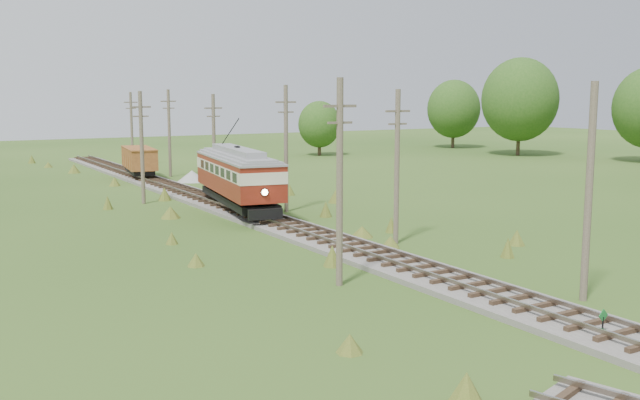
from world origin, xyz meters
TOP-DOWN VIEW (x-y plane):
  - railbed_main at (0.00, 34.00)m, footprint 3.60×96.00m
  - switch_marker at (-0.20, 1.50)m, footprint 0.45×0.06m
  - streetcar at (-0.00, 32.28)m, footprint 5.27×13.61m
  - gondola at (0.00, 56.34)m, footprint 3.63×8.09m
  - gravel_pile at (3.88, 51.58)m, footprint 2.98×3.16m
  - utility_pole_r_1 at (3.10, 5.00)m, footprint 0.30×0.30m
  - utility_pole_r_2 at (3.30, 18.00)m, footprint 1.60×0.30m
  - utility_pole_r_3 at (3.20, 31.00)m, footprint 1.60×0.30m
  - utility_pole_r_4 at (3.00, 44.00)m, footprint 1.60×0.30m
  - utility_pole_r_5 at (3.40, 57.00)m, footprint 1.60×0.30m
  - utility_pole_r_6 at (3.20, 70.00)m, footprint 1.60×0.30m
  - utility_pole_l_a at (-4.20, 12.00)m, footprint 1.60×0.30m
  - utility_pole_l_b at (-4.50, 40.00)m, footprint 1.60×0.30m
  - tree_right_4 at (54.00, 58.00)m, footprint 10.50×10.50m
  - tree_right_5 at (56.00, 74.00)m, footprint 8.40×8.40m
  - tree_mid_b at (30.00, 72.00)m, footprint 5.88×5.88m

SIDE VIEW (x-z plane):
  - railbed_main at x=0.00m, z-range -0.09..0.48m
  - gravel_pile at x=3.88m, z-range -0.04..1.05m
  - switch_marker at x=-0.20m, z-range 0.09..1.17m
  - gondola at x=0.00m, z-range 0.67..3.26m
  - streetcar at x=0.00m, z-range -0.26..5.89m
  - utility_pole_r_4 at x=3.00m, z-range 0.12..8.52m
  - tree_mid_b at x=30.00m, z-range 0.54..8.12m
  - utility_pole_r_1 at x=3.10m, z-range 0.00..8.80m
  - utility_pole_r_2 at x=3.30m, z-range 0.12..8.72m
  - utility_pole_l_b at x=-4.50m, z-range 0.12..8.72m
  - utility_pole_r_6 at x=3.20m, z-range 0.12..8.82m
  - utility_pole_r_5 at x=3.40m, z-range 0.13..9.03m
  - utility_pole_r_3 at x=3.20m, z-range 0.13..9.13m
  - utility_pole_l_a at x=-4.20m, z-range 0.13..9.13m
  - tree_right_5 at x=56.00m, z-range 0.78..11.60m
  - tree_right_4 at x=54.00m, z-range 0.98..14.51m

